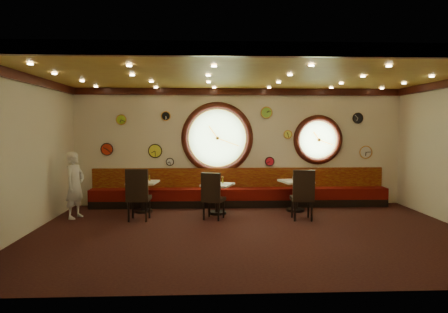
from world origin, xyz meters
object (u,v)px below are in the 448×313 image
(table_c, at_px, (296,192))
(condiment_a_salt, at_px, (138,179))
(condiment_c_salt, at_px, (293,178))
(condiment_a_bottle, at_px, (150,178))
(condiment_c_pepper, at_px, (296,178))
(condiment_c_bottle, at_px, (298,177))
(table_b, at_px, (218,195))
(chair_a, at_px, (138,191))
(condiment_a_pepper, at_px, (143,180))
(waiter, at_px, (75,185))
(chair_c, at_px, (303,192))
(condiment_b_salt, at_px, (217,182))
(condiment_b_pepper, at_px, (218,182))
(chair_b, at_px, (212,193))
(condiment_b_bottle, at_px, (223,180))
(table_a, at_px, (143,193))

(table_c, distance_m, condiment_a_salt, 4.03)
(table_c, bearing_deg, condiment_c_salt, 129.82)
(condiment_c_salt, relative_size, condiment_a_bottle, 0.65)
(condiment_a_salt, distance_m, condiment_c_pepper, 4.03)
(condiment_a_bottle, bearing_deg, condiment_c_bottle, -1.12)
(table_b, distance_m, chair_a, 1.98)
(table_b, bearing_deg, condiment_a_pepper, 173.00)
(condiment_a_bottle, bearing_deg, condiment_a_pepper, -126.57)
(condiment_c_pepper, xyz_separation_m, condiment_a_bottle, (-3.75, 0.15, 0.01))
(condiment_a_salt, relative_size, condiment_a_bottle, 0.62)
(table_b, bearing_deg, chair_a, -159.00)
(condiment_c_pepper, relative_size, waiter, 0.06)
(condiment_a_salt, xyz_separation_m, condiment_c_salt, (3.95, -0.05, 0.01))
(chair_c, height_order, condiment_b_salt, chair_c)
(condiment_b_salt, height_order, condiment_c_salt, condiment_c_salt)
(condiment_b_pepper, height_order, condiment_c_pepper, condiment_c_pepper)
(condiment_c_salt, relative_size, condiment_b_pepper, 1.03)
(table_c, height_order, condiment_a_pepper, condiment_a_pepper)
(chair_b, bearing_deg, condiment_a_salt, 172.94)
(table_b, distance_m, condiment_b_bottle, 0.40)
(table_b, distance_m, waiter, 3.40)
(chair_c, bearing_deg, chair_a, -178.42)
(condiment_b_salt, xyz_separation_m, waiter, (-3.35, -0.32, -0.01))
(chair_a, relative_size, condiment_a_bottle, 5.09)
(chair_c, relative_size, condiment_b_bottle, 4.56)
(condiment_c_salt, bearing_deg, chair_c, -90.42)
(table_a, relative_size, table_c, 0.91)
(condiment_a_salt, xyz_separation_m, condiment_a_bottle, (0.28, 0.04, 0.03))
(condiment_b_salt, bearing_deg, condiment_b_bottle, 33.28)
(chair_c, height_order, condiment_a_bottle, chair_c)
(chair_b, xyz_separation_m, condiment_b_bottle, (0.27, 0.75, 0.20))
(table_a, distance_m, chair_a, 1.02)
(chair_a, bearing_deg, table_b, 23.59)
(chair_b, bearing_deg, waiter, -164.68)
(waiter, bearing_deg, condiment_c_salt, -64.62)
(chair_b, distance_m, waiter, 3.25)
(table_b, bearing_deg, waiter, -174.83)
(chair_c, relative_size, waiter, 0.46)
(condiment_c_bottle, bearing_deg, table_b, -170.90)
(chair_b, distance_m, condiment_a_bottle, 1.91)
(table_c, distance_m, condiment_a_pepper, 3.88)
(table_c, relative_size, condiment_a_pepper, 9.37)
(table_a, bearing_deg, condiment_a_pepper, -74.42)
(condiment_a_pepper, bearing_deg, condiment_b_bottle, -3.37)
(table_a, height_order, condiment_b_salt, condiment_b_salt)
(condiment_c_salt, xyz_separation_m, condiment_c_bottle, (0.13, 0.02, 0.04))
(condiment_a_bottle, bearing_deg, chair_c, -18.25)
(condiment_b_salt, height_order, condiment_c_pepper, condiment_c_pepper)
(condiment_b_salt, relative_size, condiment_b_pepper, 0.92)
(condiment_a_salt, distance_m, condiment_c_salt, 3.95)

